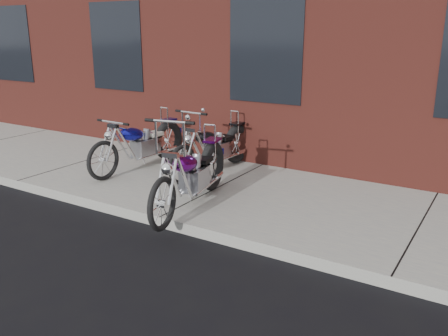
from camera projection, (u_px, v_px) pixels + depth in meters
The scene contains 5 objects.
ground at pixel (160, 228), 6.33m from camera, with size 120.00×120.00×0.00m, color black.
sidewalk at pixel (219, 191), 7.54m from camera, with size 22.00×3.00×0.15m, color gray.
chopper_purple at pixel (192, 177), 6.58m from camera, with size 0.72×2.36×1.34m.
chopper_blue at pixel (140, 145), 8.41m from camera, with size 0.57×2.32×1.01m.
chopper_third at pixel (214, 149), 8.19m from camera, with size 0.55×2.26×1.15m.
Camera 1 is at (3.81, -4.53, 2.55)m, focal length 38.00 mm.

